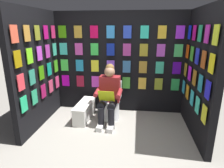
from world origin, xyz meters
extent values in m
plane|color=#9E998E|center=(0.00, 0.00, 0.00)|extent=(30.00, 30.00, 0.00)
cube|color=black|center=(0.00, -1.72, 1.11)|extent=(2.94, 0.10, 2.21)
cube|color=#BA0CBE|center=(1.24, -1.64, 0.68)|extent=(0.17, 0.01, 0.26)
cube|color=maroon|center=(0.89, -1.64, 0.68)|extent=(0.17, 0.01, 0.26)
cube|color=#C437BE|center=(0.53, -1.64, 0.68)|extent=(0.17, 0.01, 0.26)
cube|color=#EB5122|center=(0.18, -1.64, 0.68)|extent=(0.17, 0.01, 0.26)
cube|color=green|center=(-0.18, -1.64, 0.68)|extent=(0.17, 0.01, 0.26)
cube|color=gold|center=(-0.53, -1.64, 0.68)|extent=(0.17, 0.01, 0.26)
cube|color=olive|center=(-0.89, -1.64, 0.68)|extent=(0.17, 0.01, 0.26)
cube|color=green|center=(-1.24, -1.64, 0.68)|extent=(0.17, 0.01, 0.26)
cube|color=#4AD750|center=(1.24, -1.64, 1.04)|extent=(0.17, 0.01, 0.26)
cube|color=#2290C2|center=(0.89, -1.64, 1.04)|extent=(0.17, 0.01, 0.26)
cube|color=yellow|center=(0.53, -1.64, 1.04)|extent=(0.17, 0.01, 0.26)
cube|color=#874FE6|center=(0.18, -1.64, 1.04)|extent=(0.17, 0.01, 0.26)
cube|color=teal|center=(-0.18, -1.64, 1.04)|extent=(0.17, 0.01, 0.26)
cube|color=olive|center=(-0.53, -1.64, 1.04)|extent=(0.17, 0.01, 0.26)
cube|color=teal|center=(-0.89, -1.64, 1.04)|extent=(0.17, 0.01, 0.26)
cube|color=#4709A0|center=(-1.24, -1.64, 1.04)|extent=(0.17, 0.01, 0.26)
cube|color=#40C6BB|center=(1.24, -1.64, 1.41)|extent=(0.17, 0.01, 0.26)
cube|color=#C343A6|center=(0.89, -1.64, 1.41)|extent=(0.17, 0.01, 0.26)
cube|color=green|center=(0.53, -1.64, 1.41)|extent=(0.17, 0.01, 0.26)
cube|color=#10269A|center=(0.18, -1.64, 1.41)|extent=(0.17, 0.01, 0.26)
cube|color=#9F348A|center=(-0.18, -1.64, 1.41)|extent=(0.17, 0.01, 0.26)
cube|color=olive|center=(-0.53, -1.64, 1.41)|extent=(0.17, 0.01, 0.26)
cube|color=purple|center=(-0.89, -1.64, 1.41)|extent=(0.17, 0.01, 0.26)
cube|color=#3CB660|center=(-1.24, -1.64, 1.41)|extent=(0.17, 0.01, 0.26)
cube|color=#3DA00E|center=(1.24, -1.64, 1.78)|extent=(0.17, 0.01, 0.26)
cube|color=gold|center=(0.89, -1.64, 1.78)|extent=(0.17, 0.01, 0.26)
cube|color=#D50A4A|center=(0.53, -1.64, 1.78)|extent=(0.17, 0.01, 0.26)
cube|color=#2F8ADA|center=(0.18, -1.64, 1.78)|extent=(0.17, 0.01, 0.26)
cube|color=blue|center=(-0.18, -1.64, 1.78)|extent=(0.17, 0.01, 0.26)
cube|color=#2BCBB0|center=(-0.53, -1.64, 1.78)|extent=(0.17, 0.01, 0.26)
cube|color=gold|center=(-0.89, -1.64, 1.78)|extent=(0.17, 0.01, 0.26)
cube|color=#9A28E1|center=(-1.24, -1.64, 1.78)|extent=(0.17, 0.01, 0.26)
cube|color=black|center=(-1.47, -0.84, 1.11)|extent=(0.10, 1.67, 2.21)
cube|color=#2C99BE|center=(-1.39, -1.50, 0.68)|extent=(0.01, 0.17, 0.26)
cube|color=orange|center=(-1.39, -1.17, 0.68)|extent=(0.01, 0.17, 0.26)
cube|color=#34BECF|center=(-1.39, -0.84, 0.68)|extent=(0.01, 0.17, 0.26)
cube|color=#3FDAB9|center=(-1.39, -0.50, 0.68)|extent=(0.01, 0.17, 0.26)
cube|color=yellow|center=(-1.39, -0.17, 0.68)|extent=(0.01, 0.17, 0.26)
cube|color=olive|center=(-1.39, -1.50, 1.04)|extent=(0.01, 0.17, 0.26)
cube|color=#BB1AE6|center=(-1.39, -1.17, 1.04)|extent=(0.01, 0.17, 0.26)
cube|color=#99641E|center=(-1.39, -0.84, 1.04)|extent=(0.01, 0.17, 0.26)
cube|color=teal|center=(-1.39, -0.50, 1.04)|extent=(0.01, 0.17, 0.26)
cube|color=#211EC9|center=(-1.39, -0.17, 1.04)|extent=(0.01, 0.17, 0.26)
cube|color=#DA450C|center=(-1.39, -1.50, 1.41)|extent=(0.01, 0.17, 0.26)
cube|color=green|center=(-1.39, -1.17, 1.41)|extent=(0.01, 0.17, 0.26)
cube|color=#222AC4|center=(-1.39, -0.84, 1.41)|extent=(0.01, 0.17, 0.26)
cube|color=#984719|center=(-1.39, -0.50, 1.41)|extent=(0.01, 0.17, 0.26)
cube|color=yellow|center=(-1.39, -0.17, 1.41)|extent=(0.01, 0.17, 0.26)
cube|color=#0E28E5|center=(-1.39, -1.50, 1.78)|extent=(0.01, 0.17, 0.26)
cube|color=#B1107A|center=(-1.39, -1.17, 1.78)|extent=(0.01, 0.17, 0.26)
cube|color=#1E8C5D|center=(-1.39, -0.84, 1.78)|extent=(0.01, 0.17, 0.26)
cube|color=#9D2292|center=(-1.39, -0.50, 1.78)|extent=(0.01, 0.17, 0.26)
cube|color=#B4C628|center=(-1.39, -0.17, 1.78)|extent=(0.01, 0.17, 0.26)
cube|color=black|center=(1.47, -0.84, 1.11)|extent=(0.10, 1.67, 2.21)
cube|color=#23C37A|center=(1.39, -0.17, 0.68)|extent=(0.01, 0.17, 0.26)
cube|color=#2CA772|center=(1.39, -0.50, 0.68)|extent=(0.01, 0.17, 0.26)
cube|color=#A71854|center=(1.39, -0.84, 0.68)|extent=(0.01, 0.17, 0.26)
cube|color=#D04267|center=(1.39, -1.17, 0.68)|extent=(0.01, 0.17, 0.26)
cube|color=#D93C72|center=(1.39, -1.50, 0.68)|extent=(0.01, 0.17, 0.26)
cube|color=#F23C48|center=(1.39, -0.17, 1.04)|extent=(0.01, 0.17, 0.26)
cube|color=teal|center=(1.39, -0.50, 1.04)|extent=(0.01, 0.17, 0.26)
cube|color=#40950F|center=(1.39, -0.84, 1.04)|extent=(0.01, 0.17, 0.26)
cube|color=#13997D|center=(1.39, -1.17, 1.04)|extent=(0.01, 0.17, 0.26)
cube|color=#44A01E|center=(1.39, -1.50, 1.04)|extent=(0.01, 0.17, 0.26)
cube|color=#A3820D|center=(1.39, -0.17, 1.41)|extent=(0.01, 0.17, 0.26)
cube|color=#75E920|center=(1.39, -0.50, 1.41)|extent=(0.01, 0.17, 0.26)
cube|color=#C947D9|center=(1.39, -0.84, 1.41)|extent=(0.01, 0.17, 0.26)
cube|color=#B633A4|center=(1.39, -1.17, 1.41)|extent=(0.01, 0.17, 0.26)
cube|color=teal|center=(1.39, -1.50, 1.41)|extent=(0.01, 0.17, 0.26)
cube|color=#E6593D|center=(1.39, -0.17, 1.78)|extent=(0.01, 0.17, 0.26)
cube|color=#C18735|center=(1.39, -0.50, 1.78)|extent=(0.01, 0.17, 0.26)
cube|color=olive|center=(1.39, -0.84, 1.78)|extent=(0.01, 0.17, 0.26)
cube|color=#C01172|center=(1.39, -1.17, 1.78)|extent=(0.01, 0.17, 0.26)
cube|color=#D12562|center=(1.39, -1.50, 1.78)|extent=(0.01, 0.17, 0.26)
cylinder|color=white|center=(0.12, -1.18, 0.20)|extent=(0.38, 0.38, 0.40)
cylinder|color=white|center=(0.12, -1.18, 0.41)|extent=(0.41, 0.41, 0.02)
cube|color=white|center=(0.11, -1.44, 0.58)|extent=(0.39, 0.20, 0.36)
cylinder|color=white|center=(0.11, -1.35, 0.58)|extent=(0.39, 0.09, 0.39)
cube|color=maroon|center=(0.12, -1.15, 0.68)|extent=(0.41, 0.24, 0.52)
sphere|color=tan|center=(0.12, -1.12, 1.04)|extent=(0.21, 0.21, 0.21)
sphere|color=olive|center=(0.12, -1.15, 1.11)|extent=(0.17, 0.17, 0.17)
cylinder|color=black|center=(0.03, -0.94, 0.44)|extent=(0.17, 0.41, 0.15)
cylinder|color=black|center=(0.23, -0.95, 0.44)|extent=(0.17, 0.41, 0.15)
cylinder|color=black|center=(0.04, -0.76, 0.21)|extent=(0.12, 0.12, 0.42)
cylinder|color=black|center=(0.24, -0.77, 0.21)|extent=(0.12, 0.12, 0.42)
cube|color=white|center=(0.05, -0.70, 0.04)|extent=(0.12, 0.27, 0.09)
cube|color=white|center=(0.24, -0.71, 0.04)|extent=(0.12, 0.27, 0.09)
cylinder|color=maroon|center=(-0.09, -0.95, 0.66)|extent=(0.10, 0.31, 0.13)
cylinder|color=maroon|center=(0.35, -0.98, 0.66)|extent=(0.10, 0.31, 0.13)
cube|color=#A5B711|center=(0.14, -0.81, 0.64)|extent=(0.31, 0.15, 0.23)
cube|color=white|center=(0.66, -1.11, 0.16)|extent=(0.29, 0.80, 0.33)
cube|color=white|center=(0.66, -1.11, 0.34)|extent=(0.30, 0.83, 0.03)
camera|label=1|loc=(-0.42, 2.51, 1.87)|focal=30.81mm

